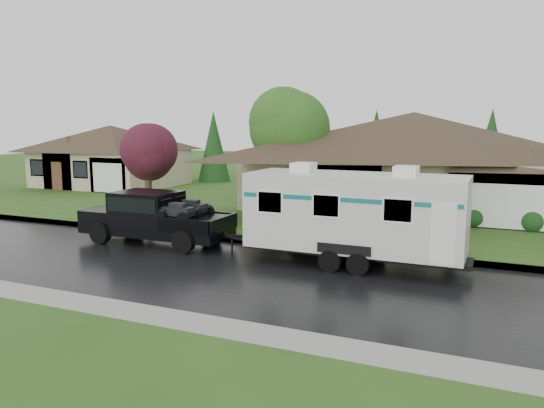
# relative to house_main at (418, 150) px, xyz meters

# --- Properties ---
(ground) EXTENTS (140.00, 140.00, 0.00)m
(ground) POSITION_rel_house_main_xyz_m (-2.29, -13.84, -3.59)
(ground) COLOR #2B4E18
(ground) RESTS_ON ground
(road) EXTENTS (140.00, 8.00, 0.01)m
(road) POSITION_rel_house_main_xyz_m (-2.29, -15.84, -3.59)
(road) COLOR black
(road) RESTS_ON ground
(curb) EXTENTS (140.00, 0.50, 0.15)m
(curb) POSITION_rel_house_main_xyz_m (-2.29, -11.59, -3.52)
(curb) COLOR gray
(curb) RESTS_ON ground
(lawn) EXTENTS (140.00, 26.00, 0.15)m
(lawn) POSITION_rel_house_main_xyz_m (-2.29, 1.16, -3.52)
(lawn) COLOR #2B4E18
(lawn) RESTS_ON ground
(house_main) EXTENTS (19.44, 10.80, 6.90)m
(house_main) POSITION_rel_house_main_xyz_m (0.00, 0.00, 0.00)
(house_main) COLOR tan
(house_main) RESTS_ON lawn
(house_far) EXTENTS (10.80, 8.64, 5.80)m
(house_far) POSITION_rel_house_main_xyz_m (-24.07, 2.02, -0.62)
(house_far) COLOR #BBB08A
(house_far) RESTS_ON lawn
(tree_left_green) EXTENTS (4.18, 4.18, 6.91)m
(tree_left_green) POSITION_rel_house_main_xyz_m (-6.38, -4.37, 1.36)
(tree_left_green) COLOR #382B1E
(tree_left_green) RESTS_ON lawn
(tree_red) EXTENTS (2.90, 2.90, 4.79)m
(tree_red) POSITION_rel_house_main_xyz_m (-12.74, -8.46, -0.12)
(tree_red) COLOR #382B1E
(tree_red) RESTS_ON lawn
(shrub_row) EXTENTS (13.60, 1.00, 1.00)m
(shrub_row) POSITION_rel_house_main_xyz_m (-0.29, -4.54, -2.94)
(shrub_row) COLOR #143814
(shrub_row) RESTS_ON lawn
(pickup_truck) EXTENTS (6.61, 2.51, 2.20)m
(pickup_truck) POSITION_rel_house_main_xyz_m (-8.98, -13.21, -2.41)
(pickup_truck) COLOR black
(pickup_truck) RESTS_ON ground
(travel_trailer) EXTENTS (8.15, 2.86, 3.66)m
(travel_trailer) POSITION_rel_house_main_xyz_m (-0.16, -13.21, -1.65)
(travel_trailer) COLOR silver
(travel_trailer) RESTS_ON ground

